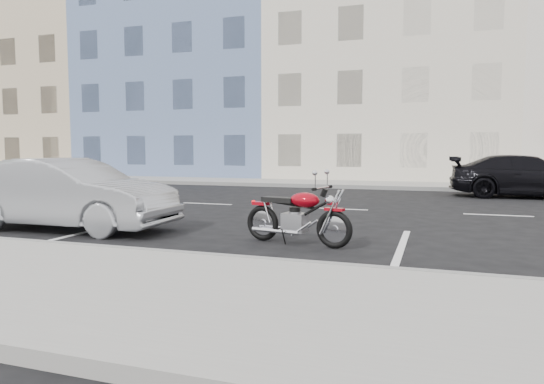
{
  "coord_description": "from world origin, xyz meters",
  "views": [
    {
      "loc": [
        0.51,
        -13.11,
        1.62
      ],
      "look_at": [
        -2.52,
        -4.18,
        0.8
      ],
      "focal_mm": 32.0,
      "sensor_mm": 36.0,
      "label": 1
    }
  ],
  "objects": [
    {
      "name": "bldg_blue",
      "position": [
        -14.0,
        16.3,
        6.5
      ],
      "size": [
        12.0,
        12.0,
        13.0
      ],
      "primitive_type": "cube",
      "color": "slate",
      "rests_on": "ground"
    },
    {
      "name": "ground",
      "position": [
        0.0,
        0.0,
        0.0
      ],
      "size": [
        120.0,
        120.0,
        0.0
      ],
      "primitive_type": "plane",
      "color": "black",
      "rests_on": "ground"
    },
    {
      "name": "motorcycle",
      "position": [
        -1.02,
        -5.33,
        0.46
      ],
      "size": [
        2.0,
        0.76,
        1.01
      ],
      "rotation": [
        0.0,
        0.0,
        -0.2
      ],
      "color": "black",
      "rests_on": "ground"
    },
    {
      "name": "curb_far",
      "position": [
        -5.0,
        7.0,
        0.08
      ],
      "size": [
        80.0,
        0.12,
        0.16
      ],
      "primitive_type": "cube",
      "color": "gray",
      "rests_on": "ground"
    },
    {
      "name": "sedan_silver",
      "position": [
        -6.53,
        -5.17,
        0.73
      ],
      "size": [
        4.44,
        1.63,
        1.45
      ],
      "primitive_type": "imported",
      "rotation": [
        0.0,
        0.0,
        1.59
      ],
      "color": "#94969B",
      "rests_on": "ground"
    },
    {
      "name": "bldg_far_west",
      "position": [
        -26.0,
        16.3,
        6.0
      ],
      "size": [
        12.0,
        12.0,
        12.0
      ],
      "primitive_type": "cube",
      "color": "#C7B18D",
      "rests_on": "ground"
    },
    {
      "name": "bldg_cream",
      "position": [
        -2.0,
        16.3,
        5.75
      ],
      "size": [
        12.0,
        12.0,
        11.5
      ],
      "primitive_type": "cube",
      "color": "beige",
      "rests_on": "ground"
    },
    {
      "name": "curb_near",
      "position": [
        -5.0,
        -7.0,
        0.08
      ],
      "size": [
        80.0,
        0.12,
        0.16
      ],
      "primitive_type": "cube",
      "color": "gray",
      "rests_on": "ground"
    },
    {
      "name": "car_far",
      "position": [
        3.45,
        5.24,
        0.72
      ],
      "size": [
        5.01,
        2.09,
        1.45
      ],
      "primitive_type": "imported",
      "rotation": [
        0.0,
        0.0,
        1.58
      ],
      "color": "black",
      "rests_on": "ground"
    },
    {
      "name": "sidewalk_far",
      "position": [
        -5.0,
        8.7,
        0.07
      ],
      "size": [
        80.0,
        3.4,
        0.15
      ],
      "primitive_type": "cube",
      "color": "gray",
      "rests_on": "ground"
    }
  ]
}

